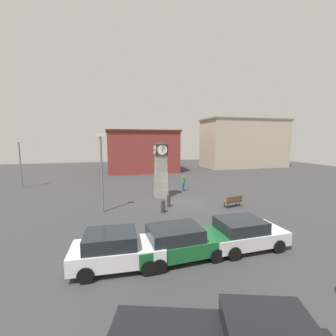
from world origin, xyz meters
TOP-DOWN VIEW (x-y plane):
  - ground_plane at (0.00, 0.00)m, footprint 75.23×75.23m
  - clock_tower at (-1.48, 2.15)m, footprint 1.44×1.47m
  - bollard_near_tower at (-2.40, -2.19)m, footprint 0.31×0.31m
  - bollard_mid_row at (-1.59, -0.90)m, footprint 0.26×0.26m
  - car_navy_sedan at (-6.08, -8.53)m, footprint 3.95×2.15m
  - car_near_tower at (-3.27, -8.55)m, footprint 4.31×2.14m
  - car_by_building at (0.13, -8.47)m, footprint 3.91×2.12m
  - bench at (3.31, -2.39)m, footprint 1.67×0.85m
  - pedestrian_by_cars at (1.34, 3.87)m, footprint 0.45×0.46m
  - street_lamp_near_road at (-6.66, -0.81)m, footprint 0.50×0.24m
  - street_lamp_far_side at (-15.38, 10.27)m, footprint 0.50×0.24m
  - warehouse_blue_far at (-0.36, 21.76)m, footprint 11.70×12.08m
  - storefront_low_left at (19.77, 20.56)m, footprint 16.24×7.38m

SIDE VIEW (x-z plane):
  - ground_plane at x=0.00m, z-range 0.00..0.00m
  - bollard_near_tower at x=-2.40m, z-range 0.01..1.00m
  - bollard_mid_row at x=-1.59m, z-range 0.01..1.04m
  - bench at x=3.31m, z-range 0.07..0.97m
  - car_by_building at x=0.13m, z-range 0.02..1.49m
  - car_near_tower at x=-3.27m, z-range 0.02..1.51m
  - car_navy_sedan at x=-6.08m, z-range 0.01..1.57m
  - pedestrian_by_cars at x=1.34m, z-range 0.11..1.74m
  - clock_tower at x=-1.48m, z-range 0.01..5.26m
  - street_lamp_far_side at x=-15.38m, z-range 0.48..5.81m
  - street_lamp_near_road at x=-6.66m, z-range 0.49..6.30m
  - warehouse_blue_far at x=-0.36m, z-range 0.01..6.83m
  - storefront_low_left at x=19.77m, z-range 0.01..9.15m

